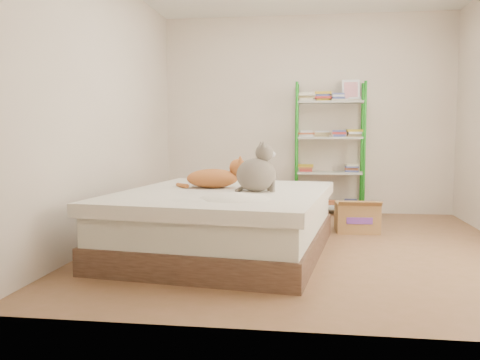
% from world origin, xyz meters
% --- Properties ---
extents(room, '(3.81, 4.21, 2.61)m').
position_xyz_m(room, '(0.00, 0.00, 1.30)').
color(room, '#8A6043').
rests_on(room, ground).
extents(bed, '(1.99, 2.36, 0.55)m').
position_xyz_m(bed, '(-0.70, -0.34, 0.28)').
color(bed, brown).
rests_on(bed, ground).
extents(orange_cat, '(0.61, 0.41, 0.23)m').
position_xyz_m(orange_cat, '(-0.84, -0.13, 0.66)').
color(orange_cat, '#CD6036').
rests_on(orange_cat, bed).
extents(grey_cat, '(0.45, 0.41, 0.42)m').
position_xyz_m(grey_cat, '(-0.41, -0.37, 0.76)').
color(grey_cat, '#726856').
rests_on(grey_cat, bed).
extents(shelf_unit, '(0.88, 0.36, 1.74)m').
position_xyz_m(shelf_unit, '(0.30, 1.88, 0.87)').
color(shelf_unit, '#1F8A1F').
rests_on(shelf_unit, ground).
extents(cardboard_box, '(0.47, 0.45, 0.36)m').
position_xyz_m(cardboard_box, '(0.56, 0.77, 0.16)').
color(cardboard_box, olive).
rests_on(cardboard_box, ground).
extents(white_bin, '(0.35, 0.32, 0.34)m').
position_xyz_m(white_bin, '(-1.47, 1.85, 0.17)').
color(white_bin, white).
rests_on(white_bin, ground).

